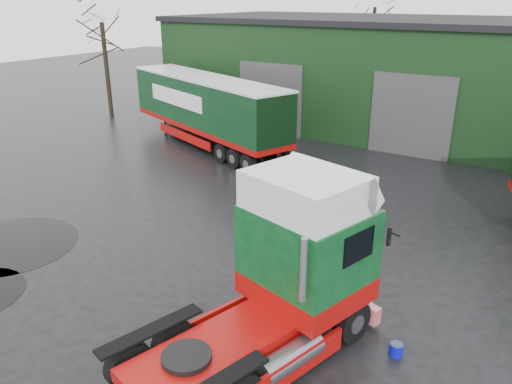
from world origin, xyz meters
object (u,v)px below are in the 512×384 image
(warehouse, at_px, (444,76))
(trailer_left, at_px, (207,112))
(hero_tractor, at_px, (247,282))
(wash_bucket, at_px, (396,349))
(tree_back_a, at_px, (373,32))
(tree_left, at_px, (105,51))

(warehouse, height_order, trailer_left, warehouse)
(hero_tractor, height_order, wash_bucket, hero_tractor)
(warehouse, bearing_deg, tree_back_a, 128.66)
(tree_left, bearing_deg, wash_bucket, -29.36)
(tree_back_a, bearing_deg, wash_bucket, -68.52)
(warehouse, relative_size, hero_tractor, 5.00)
(trailer_left, relative_size, tree_back_a, 1.24)
(trailer_left, height_order, wash_bucket, trailer_left)
(warehouse, xyz_separation_m, wash_bucket, (4.23, -21.07, -3.01))
(trailer_left, distance_m, tree_back_a, 20.27)
(wash_bucket, bearing_deg, warehouse, 101.34)
(hero_tractor, relative_size, tree_left, 0.76)
(trailer_left, distance_m, wash_bucket, 17.71)
(tree_back_a, bearing_deg, trailer_left, -94.29)
(hero_tractor, height_order, trailer_left, hero_tractor)
(hero_tractor, bearing_deg, warehouse, 109.48)
(wash_bucket, distance_m, tree_back_a, 33.70)
(hero_tractor, xyz_separation_m, trailer_left, (-11.05, 13.00, -0.18))
(tree_left, relative_size, tree_back_a, 0.89)
(hero_tractor, relative_size, wash_bucket, 21.08)
(warehouse, height_order, tree_back_a, tree_back_a)
(hero_tractor, height_order, tree_left, tree_left)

